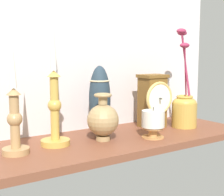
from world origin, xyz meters
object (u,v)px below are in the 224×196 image
at_px(pillar_candle_front, 153,122).
at_px(candlestick_tall_left, 15,118).
at_px(brass_vase_bulbous, 103,119).
at_px(brass_vase_jar, 184,106).
at_px(mantel_clock, 153,100).
at_px(candlestick_tall_center, 55,107).
at_px(tall_ceramic_vase, 100,99).

bearing_deg(pillar_candle_front, candlestick_tall_left, 170.76).
bearing_deg(brass_vase_bulbous, brass_vase_jar, -0.23).
xyz_separation_m(mantel_clock, pillar_candle_front, (-0.11, -0.13, -0.05)).
bearing_deg(brass_vase_bulbous, candlestick_tall_center, 167.42).
height_order(candlestick_tall_center, brass_vase_jar, candlestick_tall_center).
bearing_deg(candlestick_tall_center, candlestick_tall_left, -169.04).
relative_size(brass_vase_bulbous, pillar_candle_front, 1.48).
bearing_deg(mantel_clock, pillar_candle_front, -130.73).
bearing_deg(pillar_candle_front, mantel_clock, 49.27).
height_order(candlestick_tall_center, tall_ceramic_vase, candlestick_tall_center).
distance_m(candlestick_tall_left, brass_vase_bulbous, 0.30).
relative_size(candlestick_tall_left, candlestick_tall_center, 0.80).
distance_m(mantel_clock, pillar_candle_front, 0.18).
bearing_deg(tall_ceramic_vase, candlestick_tall_center, -163.18).
xyz_separation_m(brass_vase_bulbous, pillar_candle_front, (0.16, -0.07, -0.02)).
relative_size(mantel_clock, tall_ceramic_vase, 0.84).
bearing_deg(candlestick_tall_left, brass_vase_bulbous, -1.72).
bearing_deg(brass_vase_jar, candlestick_tall_left, 179.12).
bearing_deg(candlestick_tall_center, mantel_clock, 3.96).
relative_size(brass_vase_bulbous, tall_ceramic_vase, 0.64).
xyz_separation_m(candlestick_tall_left, pillar_candle_front, (0.46, -0.07, -0.05)).
height_order(brass_vase_bulbous, brass_vase_jar, brass_vase_jar).
bearing_deg(pillar_candle_front, tall_ceramic_vase, 125.26).
relative_size(candlestick_tall_center, tall_ceramic_vase, 1.74).
height_order(candlestick_tall_center, pillar_candle_front, candlestick_tall_center).
height_order(mantel_clock, pillar_candle_front, mantel_clock).
distance_m(mantel_clock, brass_vase_bulbous, 0.29).
xyz_separation_m(candlestick_tall_center, pillar_candle_front, (0.32, -0.10, -0.07)).
distance_m(brass_vase_bulbous, pillar_candle_front, 0.18).
bearing_deg(candlestick_tall_left, pillar_candle_front, -9.24).
height_order(mantel_clock, tall_ceramic_vase, tall_ceramic_vase).
distance_m(mantel_clock, tall_ceramic_vase, 0.23).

